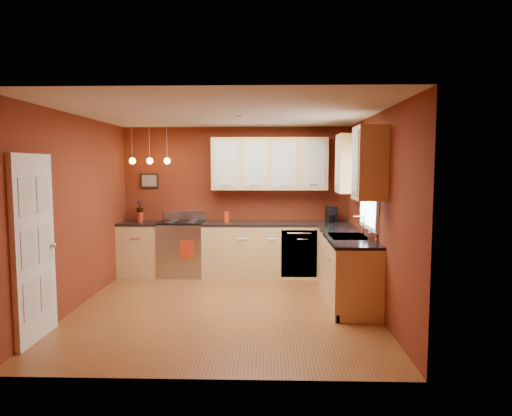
{
  "coord_description": "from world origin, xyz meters",
  "views": [
    {
      "loc": [
        0.59,
        -6.03,
        1.92
      ],
      "look_at": [
        0.39,
        1.0,
        1.26
      ],
      "focal_mm": 32.0,
      "sensor_mm": 36.0,
      "label": 1
    }
  ],
  "objects_px": {
    "red_canister": "(226,217)",
    "soap_pump": "(372,234)",
    "gas_range": "(182,248)",
    "sink": "(348,238)",
    "coffee_maker": "(331,215)"
  },
  "relations": [
    {
      "from": "gas_range",
      "to": "sink",
      "type": "xyz_separation_m",
      "value": [
        2.62,
        -1.5,
        0.43
      ]
    },
    {
      "from": "gas_range",
      "to": "soap_pump",
      "type": "height_order",
      "value": "soap_pump"
    },
    {
      "from": "sink",
      "to": "coffee_maker",
      "type": "bearing_deg",
      "value": 90.71
    },
    {
      "from": "red_canister",
      "to": "soap_pump",
      "type": "distance_m",
      "value": 2.88
    },
    {
      "from": "gas_range",
      "to": "red_canister",
      "type": "height_order",
      "value": "red_canister"
    },
    {
      "from": "coffee_maker",
      "to": "red_canister",
      "type": "bearing_deg",
      "value": 176.7
    },
    {
      "from": "coffee_maker",
      "to": "soap_pump",
      "type": "relative_size",
      "value": 1.49
    },
    {
      "from": "red_canister",
      "to": "coffee_maker",
      "type": "relative_size",
      "value": 0.66
    },
    {
      "from": "red_canister",
      "to": "soap_pump",
      "type": "xyz_separation_m",
      "value": [
        2.08,
        -2.0,
        0.0
      ]
    },
    {
      "from": "soap_pump",
      "to": "red_canister",
      "type": "bearing_deg",
      "value": 136.2
    },
    {
      "from": "red_canister",
      "to": "gas_range",
      "type": "bearing_deg",
      "value": -176.16
    },
    {
      "from": "gas_range",
      "to": "sink",
      "type": "height_order",
      "value": "sink"
    },
    {
      "from": "soap_pump",
      "to": "coffee_maker",
      "type": "bearing_deg",
      "value": 96.78
    },
    {
      "from": "gas_range",
      "to": "red_canister",
      "type": "distance_m",
      "value": 0.94
    },
    {
      "from": "gas_range",
      "to": "sink",
      "type": "bearing_deg",
      "value": -29.78
    }
  ]
}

